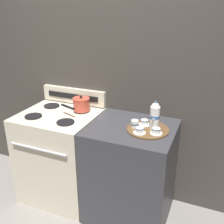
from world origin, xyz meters
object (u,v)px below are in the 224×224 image
Objects in this scene: teacup_left at (156,131)px; teacup_front at (144,122)px; teacup_right at (140,130)px; saucepan at (81,104)px; creamer_jug at (135,124)px; stove at (62,155)px; serving_tray at (148,129)px; teapot at (155,116)px.

teacup_front is (-0.14, 0.13, 0.00)m from teacup_left.
teacup_right and teacup_front have the same top height.
creamer_jug is at bearing -15.63° from saucepan.
teacup_left is (0.81, -0.22, -0.04)m from saucepan.
creamer_jug reaches higher than stove.
teapot is at bearing 33.59° from serving_tray.
teapot is 0.14m from teacup_front.
creamer_jug is (0.79, -0.03, 0.51)m from stove.
creamer_jug reaches higher than serving_tray.
teacup_right is at bearing -7.55° from stove.
teacup_left is 1.55× the size of creamer_jug.
teacup_front is 1.55× the size of creamer_jug.
saucepan is at bearing 39.66° from stove.
saucepan is 1.14× the size of teapot.
teapot is at bearing 56.85° from teacup_right.
teacup_front reaches higher than stove.
serving_tray is 0.09m from teacup_front.
saucepan is (0.18, 0.15, 0.54)m from stove.
teapot is 0.18m from creamer_jug.
serving_tray is at bearing -146.41° from teapot.
teacup_left is at bearing 18.30° from teacup_right.
creamer_jug is (-0.20, 0.05, 0.01)m from teacup_left.
teacup_right is at bearing -123.15° from teapot.
saucepan reaches higher than stove.
teacup_right is at bearing -20.84° from saucepan.
teacup_left is 0.14m from teacup_right.
teacup_left is at bearing -43.00° from teacup_front.
teapot is at bearing -9.37° from saucepan.
creamer_jug is (-0.06, -0.08, 0.01)m from teacup_front.
creamer_jug is at bearing 128.34° from teacup_right.
teapot reaches higher than teacup_front.
saucepan is at bearing 167.80° from serving_tray.
stove is at bearing 178.16° from creamer_jug.
creamer_jug is at bearing -1.84° from stove.
teacup_front is at bearing 3.70° from stove.
teacup_right is 0.17m from teacup_front.
teapot reaches higher than teacup_right.
serving_tray is 0.12m from teacup_right.
serving_tray is 5.48× the size of creamer_jug.
teacup_right is at bearing -87.44° from teacup_front.
teacup_left and teacup_front have the same top height.
teacup_right is 1.55× the size of creamer_jug.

